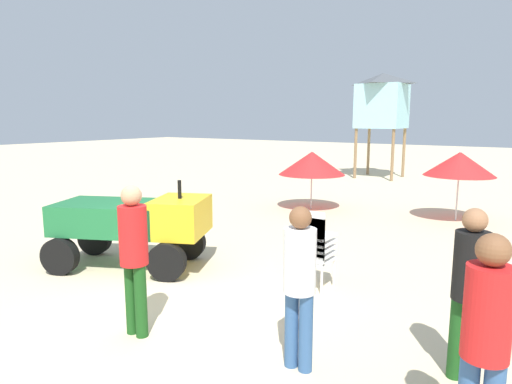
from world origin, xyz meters
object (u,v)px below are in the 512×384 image
(stacked_plastic_chairs, at_px, (313,243))
(lifeguard_near_right, at_px, (134,250))
(lifeguard_near_left, at_px, (486,336))
(beach_umbrella_mid, at_px, (460,164))
(beach_umbrella_left, at_px, (312,163))
(lifeguard_far_right, at_px, (299,278))
(utility_cart, at_px, (134,222))
(surfboard_pile, at_px, (159,213))
(lifeguard_tower, at_px, (382,101))
(lifeguard_near_center, at_px, (470,284))

(stacked_plastic_chairs, relative_size, lifeguard_near_right, 0.68)
(lifeguard_near_left, height_order, beach_umbrella_mid, lifeguard_near_left)
(lifeguard_near_left, relative_size, beach_umbrella_left, 0.95)
(lifeguard_near_left, relative_size, lifeguard_far_right, 1.04)
(utility_cart, bearing_deg, surfboard_pile, 129.59)
(utility_cart, xyz_separation_m, lifeguard_far_right, (3.80, -1.24, 0.17))
(stacked_plastic_chairs, relative_size, beach_umbrella_mid, 0.71)
(beach_umbrella_left, bearing_deg, lifeguard_far_right, -63.98)
(utility_cart, relative_size, lifeguard_near_left, 1.62)
(beach_umbrella_left, bearing_deg, utility_cart, -92.08)
(lifeguard_near_left, bearing_deg, lifeguard_near_right, 179.99)
(lifeguard_near_right, xyz_separation_m, beach_umbrella_mid, (1.96, 8.42, 0.39))
(lifeguard_far_right, height_order, beach_umbrella_mid, beach_umbrella_mid)
(stacked_plastic_chairs, distance_m, lifeguard_far_right, 2.16)
(lifeguard_far_right, bearing_deg, lifeguard_tower, 105.78)
(lifeguard_far_right, bearing_deg, lifeguard_near_left, -13.82)
(utility_cart, distance_m, surfboard_pile, 3.52)
(utility_cart, xyz_separation_m, lifeguard_near_left, (5.48, -1.65, 0.21))
(surfboard_pile, relative_size, lifeguard_near_right, 1.47)
(lifeguard_near_right, xyz_separation_m, lifeguard_tower, (-2.33, 15.38, 2.20))
(lifeguard_far_right, bearing_deg, lifeguard_near_center, 26.40)
(lifeguard_near_left, bearing_deg, lifeguard_far_right, 166.18)
(lifeguard_near_right, distance_m, lifeguard_tower, 15.71)
(beach_umbrella_mid, bearing_deg, surfboard_pile, -146.00)
(lifeguard_near_left, distance_m, lifeguard_tower, 16.63)
(lifeguard_near_center, height_order, lifeguard_near_right, lifeguard_near_right)
(surfboard_pile, bearing_deg, beach_umbrella_left, 54.46)
(lifeguard_near_right, relative_size, beach_umbrella_mid, 1.04)
(utility_cart, relative_size, lifeguard_tower, 0.65)
(utility_cart, xyz_separation_m, stacked_plastic_chairs, (2.95, 0.74, -0.09))
(lifeguard_near_left, xyz_separation_m, lifeguard_near_right, (-3.58, 0.00, 0.02))
(lifeguard_far_right, bearing_deg, beach_umbrella_left, 116.02)
(surfboard_pile, distance_m, beach_umbrella_mid, 7.41)
(utility_cart, relative_size, stacked_plastic_chairs, 2.34)
(utility_cart, bearing_deg, lifeguard_far_right, -18.03)
(lifeguard_far_right, bearing_deg, surfboard_pile, 146.93)
(surfboard_pile, height_order, lifeguard_near_right, lifeguard_near_right)
(beach_umbrella_mid, bearing_deg, lifeguard_near_left, -79.07)
(surfboard_pile, height_order, beach_umbrella_left, beach_umbrella_left)
(lifeguard_far_right, height_order, lifeguard_tower, lifeguard_tower)
(lifeguard_near_right, bearing_deg, beach_umbrella_mid, 76.92)
(surfboard_pile, xyz_separation_m, beach_umbrella_left, (2.44, 3.41, 1.08))
(lifeguard_tower, bearing_deg, beach_umbrella_left, -85.10)
(lifeguard_far_right, distance_m, beach_umbrella_mid, 8.02)
(stacked_plastic_chairs, distance_m, lifeguard_tower, 13.67)
(utility_cart, distance_m, lifeguard_far_right, 3.99)
(lifeguard_tower, bearing_deg, stacked_plastic_chairs, -75.40)
(surfboard_pile, xyz_separation_m, lifeguard_tower, (1.78, 11.06, 3.01))
(utility_cart, bearing_deg, beach_umbrella_left, 87.92)
(lifeguard_near_right, height_order, lifeguard_far_right, lifeguard_near_right)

